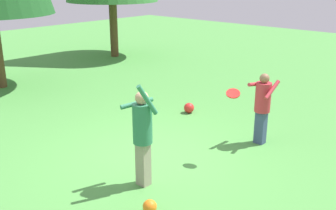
{
  "coord_description": "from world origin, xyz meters",
  "views": [
    {
      "loc": [
        -5.33,
        -5.22,
        3.63
      ],
      "look_at": [
        0.32,
        -0.09,
        1.05
      ],
      "focal_mm": 42.16,
      "sensor_mm": 36.0,
      "label": 1
    }
  ],
  "objects_px": {
    "frisbee": "(233,93)",
    "ball_red": "(189,108)",
    "ball_orange": "(150,206)",
    "person_catcher": "(263,103)",
    "person_thrower": "(143,130)"
  },
  "relations": [
    {
      "from": "ball_red",
      "to": "ball_orange",
      "type": "bearing_deg",
      "value": -148.18
    },
    {
      "from": "person_catcher",
      "to": "frisbee",
      "type": "distance_m",
      "value": 1.25
    },
    {
      "from": "frisbee",
      "to": "ball_orange",
      "type": "distance_m",
      "value": 2.75
    },
    {
      "from": "person_thrower",
      "to": "ball_red",
      "type": "relative_size",
      "value": 6.96
    },
    {
      "from": "person_catcher",
      "to": "ball_orange",
      "type": "distance_m",
      "value": 3.67
    },
    {
      "from": "frisbee",
      "to": "ball_orange",
      "type": "bearing_deg",
      "value": -177.4
    },
    {
      "from": "person_thrower",
      "to": "ball_orange",
      "type": "relative_size",
      "value": 8.54
    },
    {
      "from": "ball_red",
      "to": "ball_orange",
      "type": "distance_m",
      "value": 4.77
    },
    {
      "from": "frisbee",
      "to": "ball_red",
      "type": "bearing_deg",
      "value": 55.81
    },
    {
      "from": "person_catcher",
      "to": "person_thrower",
      "type": "bearing_deg",
      "value": -10.43
    },
    {
      "from": "ball_red",
      "to": "ball_orange",
      "type": "xyz_separation_m",
      "value": [
        -4.05,
        -2.51,
        -0.03
      ]
    },
    {
      "from": "person_catcher",
      "to": "frisbee",
      "type": "xyz_separation_m",
      "value": [
        -1.15,
        0.03,
        0.47
      ]
    },
    {
      "from": "person_catcher",
      "to": "ball_red",
      "type": "height_order",
      "value": "person_catcher"
    },
    {
      "from": "frisbee",
      "to": "ball_orange",
      "type": "height_order",
      "value": "frisbee"
    },
    {
      "from": "person_catcher",
      "to": "frisbee",
      "type": "bearing_deg",
      "value": -0.0
    }
  ]
}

